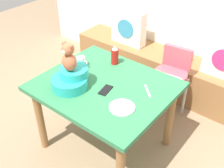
{
  "coord_description": "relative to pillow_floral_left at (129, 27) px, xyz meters",
  "views": [
    {
      "loc": [
        1.24,
        -1.46,
        2.11
      ],
      "look_at": [
        0.0,
        0.1,
        0.69
      ],
      "focal_mm": 44.41,
      "sensor_mm": 36.0,
      "label": 1
    }
  ],
  "objects": [
    {
      "name": "ground_plane",
      "position": [
        0.61,
        -1.21,
        -0.68
      ],
      "size": [
        8.0,
        8.0,
        0.0
      ],
      "primitive_type": "plane",
      "color": "#8C7256"
    },
    {
      "name": "window_bench",
      "position": [
        0.61,
        0.02,
        -0.45
      ],
      "size": [
        2.6,
        0.44,
        0.46
      ],
      "primitive_type": "cube",
      "color": "olive",
      "rests_on": "ground_plane"
    },
    {
      "name": "pillow_floral_left",
      "position": [
        0.0,
        0.0,
        0.0
      ],
      "size": [
        0.44,
        0.15,
        0.44
      ],
      "color": "white",
      "rests_on": "window_bench"
    },
    {
      "name": "book_stack",
      "position": [
        0.75,
        0.02,
        -0.18
      ],
      "size": [
        0.2,
        0.14,
        0.09
      ],
      "primitive_type": "cube",
      "color": "#4A54C0",
      "rests_on": "window_bench"
    },
    {
      "name": "dining_table",
      "position": [
        0.61,
        -1.21,
        -0.05
      ],
      "size": [
        1.11,
        0.95,
        0.74
      ],
      "color": "#2D7247",
      "rests_on": "ground_plane"
    },
    {
      "name": "highchair",
      "position": [
        0.84,
        -0.42,
        -0.16
      ],
      "size": [
        0.34,
        0.47,
        0.79
      ],
      "color": "#D84C59",
      "rests_on": "ground_plane"
    },
    {
      "name": "infant_seat_teal",
      "position": [
        0.41,
        -1.4,
        0.13
      ],
      "size": [
        0.3,
        0.33,
        0.16
      ],
      "color": "#25ACA6",
      "rests_on": "dining_table"
    },
    {
      "name": "teddy_bear",
      "position": [
        0.41,
        -1.4,
        0.34
      ],
      "size": [
        0.13,
        0.12,
        0.25
      ],
      "color": "#B55D3D",
      "rests_on": "infant_seat_teal"
    },
    {
      "name": "ketchup_bottle",
      "position": [
        0.46,
        -0.88,
        0.15
      ],
      "size": [
        0.07,
        0.07,
        0.18
      ],
      "color": "red",
      "rests_on": "dining_table"
    },
    {
      "name": "coffee_mug",
      "position": [
        0.25,
        -1.11,
        0.11
      ],
      "size": [
        0.12,
        0.08,
        0.09
      ],
      "color": "silver",
      "rests_on": "dining_table"
    },
    {
      "name": "dinner_plate_near",
      "position": [
        0.91,
        -1.36,
        0.07
      ],
      "size": [
        0.2,
        0.2,
        0.01
      ],
      "primitive_type": "cylinder",
      "color": "white",
      "rests_on": "dining_table"
    },
    {
      "name": "cell_phone",
      "position": [
        0.67,
        -1.27,
        0.06
      ],
      "size": [
        0.1,
        0.15,
        0.01
      ],
      "primitive_type": "cube",
      "rotation": [
        0.0,
        0.0,
        0.19
      ],
      "color": "black",
      "rests_on": "dining_table"
    },
    {
      "name": "table_fork",
      "position": [
        0.95,
        -1.06,
        0.06
      ],
      "size": [
        0.13,
        0.13,
        0.01
      ],
      "primitive_type": "cube",
      "rotation": [
        0.0,
        0.0,
        0.81
      ],
      "color": "silver",
      "rests_on": "dining_table"
    }
  ]
}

